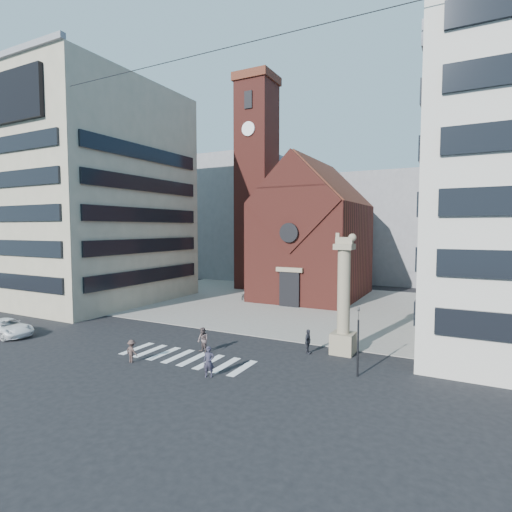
# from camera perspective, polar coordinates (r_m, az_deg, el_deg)

# --- Properties ---
(ground) EXTENTS (120.00, 120.00, 0.00)m
(ground) POSITION_cam_1_polar(r_m,az_deg,el_deg) (31.70, -7.41, -12.54)
(ground) COLOR black
(ground) RESTS_ON ground
(piazza) EXTENTS (46.00, 30.00, 0.05)m
(piazza) POSITION_cam_1_polar(r_m,az_deg,el_deg) (48.06, 5.79, -6.79)
(piazza) COLOR gray
(piazza) RESTS_ON ground
(zebra_crossing) EXTENTS (10.20, 3.20, 0.01)m
(zebra_crossing) POSITION_cam_1_polar(r_m,az_deg,el_deg) (29.09, -9.99, -14.10)
(zebra_crossing) COLOR white
(zebra_crossing) RESTS_ON ground
(church) EXTENTS (12.00, 16.65, 18.00)m
(church) POSITION_cam_1_polar(r_m,az_deg,el_deg) (52.88, 8.28, 2.85)
(church) COLOR maroon
(church) RESTS_ON ground
(campanile) EXTENTS (5.50, 5.50, 31.20)m
(campanile) POSITION_cam_1_polar(r_m,az_deg,el_deg) (59.96, 0.11, 10.44)
(campanile) COLOR maroon
(campanile) RESTS_ON ground
(building_left) EXTENTS (18.00, 20.00, 26.00)m
(building_left) POSITION_cam_1_polar(r_m,az_deg,el_deg) (54.34, -22.53, 7.91)
(building_left) COLOR tan
(building_left) RESTS_ON ground
(bg_block_left) EXTENTS (16.00, 14.00, 22.00)m
(bg_block_left) POSITION_cam_1_polar(r_m,az_deg,el_deg) (74.94, -2.45, 5.52)
(bg_block_left) COLOR gray
(bg_block_left) RESTS_ON ground
(bg_block_mid) EXTENTS (14.00, 12.00, 18.00)m
(bg_block_mid) POSITION_cam_1_polar(r_m,az_deg,el_deg) (70.80, 18.30, 3.79)
(bg_block_mid) COLOR gray
(bg_block_mid) RESTS_ON ground
(bg_block_right) EXTENTS (16.00, 14.00, 24.00)m
(bg_block_right) POSITION_cam_1_polar(r_m,az_deg,el_deg) (67.07, 31.61, 5.97)
(bg_block_right) COLOR gray
(bg_block_right) RESTS_ON ground
(lion_column) EXTENTS (1.63, 1.60, 8.68)m
(lion_column) POSITION_cam_1_polar(r_m,az_deg,el_deg) (29.37, 12.41, -6.99)
(lion_column) COLOR gray
(lion_column) RESTS_ON ground
(traffic_light) EXTENTS (0.13, 0.16, 4.30)m
(traffic_light) POSITION_cam_1_polar(r_m,az_deg,el_deg) (25.39, 14.38, -11.48)
(traffic_light) COLOR black
(traffic_light) RESTS_ON ground
(white_car) EXTENTS (5.13, 2.40, 1.42)m
(white_car) POSITION_cam_1_polar(r_m,az_deg,el_deg) (39.75, -32.11, -8.67)
(white_car) COLOR white
(white_car) RESTS_ON ground
(pedestrian_0) EXTENTS (0.80, 0.67, 1.88)m
(pedestrian_0) POSITION_cam_1_polar(r_m,az_deg,el_deg) (25.11, -6.76, -14.77)
(pedestrian_0) COLOR #2C2939
(pedestrian_0) RESTS_ON ground
(pedestrian_1) EXTENTS (1.08, 0.96, 1.84)m
(pedestrian_1) POSITION_cam_1_polar(r_m,az_deg,el_deg) (29.70, -7.59, -11.84)
(pedestrian_1) COLOR #574746
(pedestrian_1) RESTS_ON ground
(pedestrian_2) EXTENTS (0.45, 1.04, 1.76)m
(pedestrian_2) POSITION_cam_1_polar(r_m,az_deg,el_deg) (29.50, 7.43, -12.03)
(pedestrian_2) COLOR #292931
(pedestrian_2) RESTS_ON ground
(pedestrian_3) EXTENTS (1.05, 0.68, 1.53)m
(pedestrian_3) POSITION_cam_1_polar(r_m,az_deg,el_deg) (28.75, -17.33, -12.85)
(pedestrian_3) COLOR #46332F
(pedestrian_3) RESTS_ON ground
(scooter_0) EXTENTS (1.02, 1.69, 0.84)m
(scooter_0) POSITION_cam_1_polar(r_m,az_deg,el_deg) (50.42, -1.85, -5.75)
(scooter_0) COLOR black
(scooter_0) RESTS_ON piazza
(scooter_1) EXTENTS (0.89, 1.61, 0.93)m
(scooter_1) POSITION_cam_1_polar(r_m,az_deg,el_deg) (49.67, -0.27, -5.85)
(scooter_1) COLOR black
(scooter_1) RESTS_ON piazza
(scooter_2) EXTENTS (1.02, 1.69, 0.84)m
(scooter_2) POSITION_cam_1_polar(r_m,az_deg,el_deg) (48.98, 1.36, -6.04)
(scooter_2) COLOR black
(scooter_2) RESTS_ON piazza
(scooter_3) EXTENTS (0.89, 1.61, 0.93)m
(scooter_3) POSITION_cam_1_polar(r_m,az_deg,el_deg) (48.31, 3.03, -6.13)
(scooter_3) COLOR black
(scooter_3) RESTS_ON piazza
(scooter_4) EXTENTS (1.02, 1.69, 0.84)m
(scooter_4) POSITION_cam_1_polar(r_m,az_deg,el_deg) (47.70, 4.75, -6.33)
(scooter_4) COLOR black
(scooter_4) RESTS_ON piazza
(scooter_5) EXTENTS (0.89, 1.61, 0.93)m
(scooter_5) POSITION_cam_1_polar(r_m,az_deg,el_deg) (47.12, 6.51, -6.41)
(scooter_5) COLOR black
(scooter_5) RESTS_ON piazza
(scooter_6) EXTENTS (1.02, 1.69, 0.84)m
(scooter_6) POSITION_cam_1_polar(r_m,az_deg,el_deg) (46.60, 8.31, -6.60)
(scooter_6) COLOR black
(scooter_6) RESTS_ON piazza
(scooter_7) EXTENTS (0.89, 1.61, 0.93)m
(scooter_7) POSITION_cam_1_polar(r_m,az_deg,el_deg) (46.11, 10.16, -6.68)
(scooter_7) COLOR black
(scooter_7) RESTS_ON piazza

